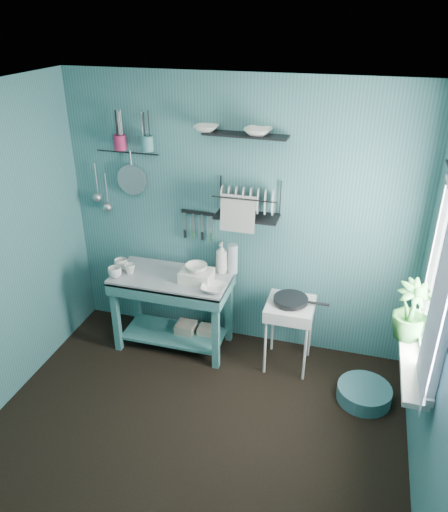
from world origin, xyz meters
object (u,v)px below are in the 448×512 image
(utensil_cup_teal, at_px, (147,143))
(colander, at_px, (132,180))
(mug_right, at_px, (121,264))
(storage_tin_small, at_px, (207,336))
(utensil_cup_magenta, at_px, (120,142))
(mug_left, at_px, (115,272))
(dish_rack, at_px, (247,200))
(floor_basin, at_px, (364,393))
(mug_mid, at_px, (130,269))
(frying_pan, at_px, (291,300))
(water_bottle, at_px, (233,259))
(hotplate_stand, at_px, (288,334))
(work_counter, at_px, (173,311))
(potted_plant, at_px, (411,311))
(soap_bottle, at_px, (222,257))
(wash_tub, at_px, (196,276))
(storage_tin_large, at_px, (186,333))

(utensil_cup_teal, height_order, colander, utensil_cup_teal)
(mug_right, height_order, storage_tin_small, mug_right)
(colander, xyz_separation_m, storage_tin_small, (0.75, -0.20, -1.44))
(utensil_cup_magenta, bearing_deg, mug_left, -84.15)
(dish_rack, distance_m, floor_basin, 1.89)
(mug_mid, distance_m, frying_pan, 1.48)
(water_bottle, height_order, hotplate_stand, water_bottle)
(hotplate_stand, bearing_deg, work_counter, 178.06)
(potted_plant, height_order, storage_tin_small, potted_plant)
(storage_tin_small, bearing_deg, mug_right, -174.29)
(soap_bottle, xyz_separation_m, frying_pan, (0.68, -0.20, -0.22))
(work_counter, distance_m, frying_pan, 1.14)
(work_counter, bearing_deg, hotplate_stand, -3.50)
(hotplate_stand, distance_m, frying_pan, 0.36)
(water_bottle, relative_size, storage_tin_small, 1.40)
(wash_tub, height_order, utensil_cup_teal, utensil_cup_teal)
(mug_left, distance_m, potted_plant, 2.52)
(utensil_cup_magenta, xyz_separation_m, colander, (0.07, 0.03, -0.35))
(frying_pan, bearing_deg, potted_plant, -28.85)
(potted_plant, bearing_deg, dish_rack, 152.83)
(mug_left, xyz_separation_m, mug_right, (-0.02, 0.16, 0.00))
(mug_mid, height_order, utensil_cup_teal, utensil_cup_teal)
(hotplate_stand, height_order, storage_tin_large, hotplate_stand)
(wash_tub, xyz_separation_m, water_bottle, (0.27, 0.24, 0.09))
(soap_bottle, relative_size, potted_plant, 0.67)
(wash_tub, height_order, potted_plant, potted_plant)
(hotplate_stand, bearing_deg, frying_pan, 0.00)
(utensil_cup_magenta, distance_m, floor_basin, 3.00)
(colander, relative_size, storage_tin_small, 1.40)
(mug_right, distance_m, utensil_cup_magenta, 1.11)
(hotplate_stand, relative_size, potted_plant, 1.48)
(soap_bottle, relative_size, colander, 1.07)
(colander, bearing_deg, dish_rack, -4.16)
(mug_right, distance_m, frying_pan, 1.60)
(mug_mid, bearing_deg, utensil_cup_magenta, 114.57)
(potted_plant, xyz_separation_m, floor_basin, (-0.20, 0.21, -0.99))
(frying_pan, bearing_deg, wash_tub, -178.43)
(mug_right, relative_size, utensil_cup_teal, 0.95)
(work_counter, relative_size, water_bottle, 3.83)
(colander, bearing_deg, storage_tin_large, -22.63)
(mug_right, height_order, water_bottle, water_bottle)
(mug_mid, distance_m, mug_right, 0.13)
(utensil_cup_teal, relative_size, floor_basin, 0.29)
(potted_plant, bearing_deg, hotplate_stand, 151.15)
(floor_basin, bearing_deg, storage_tin_large, 168.71)
(storage_tin_small, bearing_deg, water_bottle, 32.47)
(mug_left, height_order, water_bottle, water_bottle)
(soap_bottle, xyz_separation_m, storage_tin_small, (-0.12, -0.12, -0.81))
(soap_bottle, bearing_deg, hotplate_stand, -16.17)
(storage_tin_large, relative_size, floor_basin, 0.49)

